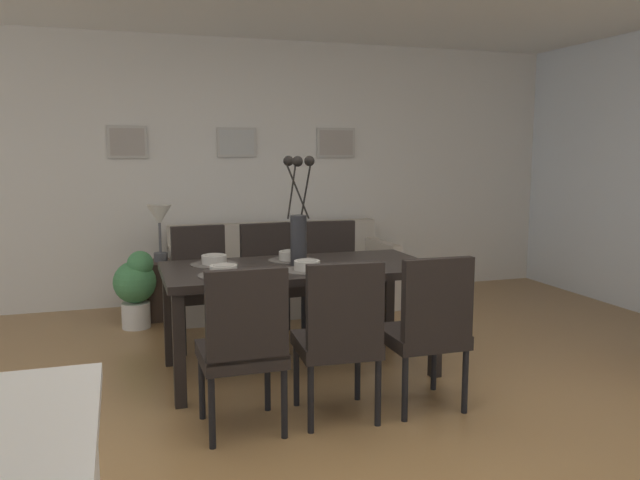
{
  "coord_description": "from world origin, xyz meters",
  "views": [
    {
      "loc": [
        -1.01,
        -3.1,
        1.51
      ],
      "look_at": [
        0.33,
        1.07,
        0.89
      ],
      "focal_mm": 35.42,
      "sensor_mm": 36.0,
      "label": 1
    }
  ],
  "objects_px": {
    "dining_chair_far_left": "(340,333)",
    "side_table": "(162,290)",
    "dining_chair_near_right": "(202,279)",
    "centerpiece_vase": "(299,224)",
    "potted_plant": "(136,285)",
    "bowl_near_left": "(224,269)",
    "sofa": "(282,279)",
    "dining_table": "(299,277)",
    "dining_chair_near_left": "(243,342)",
    "table_lamp": "(159,220)",
    "dining_chair_mid_left": "(428,325)",
    "bowl_far_right": "(291,255)",
    "framed_picture_right": "(336,143)",
    "bowl_near_right": "(214,259)",
    "dining_chair_far_right": "(270,275)",
    "framed_picture_left": "(127,142)",
    "bowl_far_left": "(307,264)",
    "dining_chair_mid_right": "(333,271)",
    "framed_picture_center": "(237,142)"
  },
  "relations": [
    {
      "from": "bowl_near_right",
      "to": "table_lamp",
      "type": "bearing_deg",
      "value": 99.78
    },
    {
      "from": "bowl_near_left",
      "to": "potted_plant",
      "type": "bearing_deg",
      "value": 106.66
    },
    {
      "from": "dining_chair_mid_left",
      "to": "bowl_far_right",
      "type": "xyz_separation_m",
      "value": [
        -0.53,
        1.06,
        0.27
      ]
    },
    {
      "from": "table_lamp",
      "to": "framed_picture_right",
      "type": "distance_m",
      "value": 2.04
    },
    {
      "from": "dining_chair_near_left",
      "to": "potted_plant",
      "type": "distance_m",
      "value": 2.36
    },
    {
      "from": "bowl_near_right",
      "to": "framed_picture_center",
      "type": "xyz_separation_m",
      "value": [
        0.54,
        2.03,
        0.81
      ]
    },
    {
      "from": "bowl_near_right",
      "to": "framed_picture_left",
      "type": "height_order",
      "value": "framed_picture_left"
    },
    {
      "from": "dining_chair_mid_left",
      "to": "centerpiece_vase",
      "type": "distance_m",
      "value": 1.14
    },
    {
      "from": "dining_table",
      "to": "framed_picture_left",
      "type": "distance_m",
      "value": 2.63
    },
    {
      "from": "sofa",
      "to": "dining_table",
      "type": "bearing_deg",
      "value": -100.64
    },
    {
      "from": "dining_chair_near_left",
      "to": "dining_chair_near_right",
      "type": "relative_size",
      "value": 1.0
    },
    {
      "from": "dining_table",
      "to": "table_lamp",
      "type": "relative_size",
      "value": 3.53
    },
    {
      "from": "dining_chair_near_right",
      "to": "dining_chair_far_left",
      "type": "distance_m",
      "value": 1.79
    },
    {
      "from": "centerpiece_vase",
      "to": "potted_plant",
      "type": "bearing_deg",
      "value": 125.55
    },
    {
      "from": "framed_picture_right",
      "to": "framed_picture_center",
      "type": "bearing_deg",
      "value": 180.0
    },
    {
      "from": "dining_chair_mid_left",
      "to": "bowl_near_left",
      "type": "height_order",
      "value": "dining_chair_mid_left"
    },
    {
      "from": "dining_table",
      "to": "potted_plant",
      "type": "distance_m",
      "value": 1.8
    },
    {
      "from": "framed_picture_right",
      "to": "centerpiece_vase",
      "type": "bearing_deg",
      "value": -114.95
    },
    {
      "from": "dining_chair_far_left",
      "to": "side_table",
      "type": "relative_size",
      "value": 1.77
    },
    {
      "from": "bowl_far_left",
      "to": "potted_plant",
      "type": "xyz_separation_m",
      "value": [
        -1.03,
        1.65,
        -0.41
      ]
    },
    {
      "from": "side_table",
      "to": "dining_chair_far_right",
      "type": "bearing_deg",
      "value": -47.1
    },
    {
      "from": "sofa",
      "to": "bowl_far_right",
      "type": "bearing_deg",
      "value": -101.97
    },
    {
      "from": "bowl_near_left",
      "to": "framed_picture_left",
      "type": "distance_m",
      "value": 2.61
    },
    {
      "from": "centerpiece_vase",
      "to": "bowl_near_right",
      "type": "distance_m",
      "value": 0.63
    },
    {
      "from": "dining_chair_mid_right",
      "to": "framed_picture_right",
      "type": "bearing_deg",
      "value": 70.19
    },
    {
      "from": "dining_chair_mid_right",
      "to": "side_table",
      "type": "distance_m",
      "value": 1.62
    },
    {
      "from": "dining_chair_far_right",
      "to": "potted_plant",
      "type": "xyz_separation_m",
      "value": [
        -1.03,
        0.59,
        -0.14
      ]
    },
    {
      "from": "bowl_near_left",
      "to": "side_table",
      "type": "distance_m",
      "value": 2.01
    },
    {
      "from": "dining_table",
      "to": "dining_chair_mid_left",
      "type": "height_order",
      "value": "dining_chair_mid_left"
    },
    {
      "from": "dining_chair_near_right",
      "to": "framed_picture_left",
      "type": "xyz_separation_m",
      "value": [
        -0.49,
        1.39,
        1.08
      ]
    },
    {
      "from": "dining_chair_near_right",
      "to": "dining_table",
      "type": "bearing_deg",
      "value": -57.05
    },
    {
      "from": "dining_chair_far_left",
      "to": "table_lamp",
      "type": "xyz_separation_m",
      "value": [
        -0.79,
        2.58,
        0.38
      ]
    },
    {
      "from": "dining_chair_near_left",
      "to": "sofa",
      "type": "bearing_deg",
      "value": 71.47
    },
    {
      "from": "bowl_far_left",
      "to": "side_table",
      "type": "distance_m",
      "value": 2.15
    },
    {
      "from": "bowl_near_right",
      "to": "potted_plant",
      "type": "bearing_deg",
      "value": 111.57
    },
    {
      "from": "dining_table",
      "to": "potted_plant",
      "type": "bearing_deg",
      "value": 125.51
    },
    {
      "from": "dining_chair_far_right",
      "to": "dining_chair_far_left",
      "type": "bearing_deg",
      "value": -90.32
    },
    {
      "from": "framed_picture_right",
      "to": "sofa",
      "type": "bearing_deg",
      "value": -145.87
    },
    {
      "from": "potted_plant",
      "to": "dining_chair_far_left",
      "type": "bearing_deg",
      "value": -66.02
    },
    {
      "from": "dining_chair_far_left",
      "to": "dining_chair_near_right",
      "type": "bearing_deg",
      "value": 107.62
    },
    {
      "from": "dining_chair_near_left",
      "to": "bowl_far_right",
      "type": "bearing_deg",
      "value": 62.73
    },
    {
      "from": "dining_chair_far_left",
      "to": "bowl_far_left",
      "type": "height_order",
      "value": "dining_chair_far_left"
    },
    {
      "from": "dining_chair_far_left",
      "to": "dining_chair_far_right",
      "type": "height_order",
      "value": "same"
    },
    {
      "from": "dining_chair_far_right",
      "to": "bowl_near_right",
      "type": "height_order",
      "value": "dining_chair_far_right"
    },
    {
      "from": "centerpiece_vase",
      "to": "bowl_far_left",
      "type": "height_order",
      "value": "centerpiece_vase"
    },
    {
      "from": "dining_chair_mid_left",
      "to": "bowl_near_right",
      "type": "relative_size",
      "value": 5.41
    },
    {
      "from": "dining_chair_mid_left",
      "to": "bowl_near_right",
      "type": "xyz_separation_m",
      "value": [
        -1.07,
        1.06,
        0.27
      ]
    },
    {
      "from": "dining_chair_near_left",
      "to": "centerpiece_vase",
      "type": "bearing_deg",
      "value": 57.56
    },
    {
      "from": "dining_chair_mid_right",
      "to": "centerpiece_vase",
      "type": "relative_size",
      "value": 1.25
    },
    {
      "from": "dining_table",
      "to": "bowl_far_right",
      "type": "height_order",
      "value": "bowl_far_right"
    }
  ]
}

